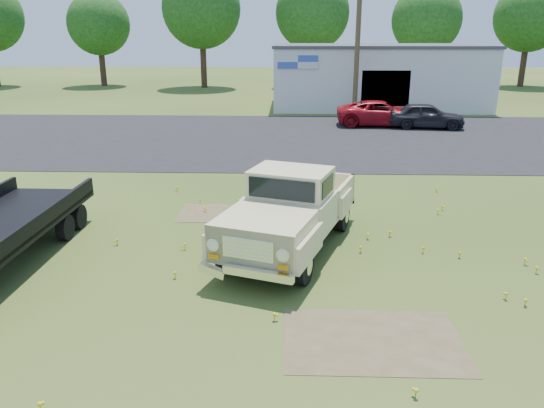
# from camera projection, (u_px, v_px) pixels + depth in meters

# --- Properties ---
(ground) EXTENTS (140.00, 140.00, 0.00)m
(ground) POSITION_uv_depth(u_px,v_px,m) (286.00, 265.00, 11.86)
(ground) COLOR #2C4716
(ground) RESTS_ON ground
(asphalt_lot) EXTENTS (90.00, 14.00, 0.02)m
(asphalt_lot) POSITION_uv_depth(u_px,v_px,m) (289.00, 138.00, 26.11)
(asphalt_lot) COLOR black
(asphalt_lot) RESTS_ON ground
(dirt_patch_a) EXTENTS (3.00, 2.00, 0.01)m
(dirt_patch_a) POSITION_uv_depth(u_px,v_px,m) (373.00, 341.00, 8.96)
(dirt_patch_a) COLOR brown
(dirt_patch_a) RESTS_ON ground
(dirt_patch_b) EXTENTS (2.20, 1.60, 0.01)m
(dirt_patch_b) POSITION_uv_depth(u_px,v_px,m) (218.00, 213.00, 15.25)
(dirt_patch_b) COLOR brown
(dirt_patch_b) RESTS_ON ground
(commercial_building) EXTENTS (14.20, 8.20, 4.15)m
(commercial_building) POSITION_uv_depth(u_px,v_px,m) (376.00, 75.00, 36.66)
(commercial_building) COLOR silver
(commercial_building) RESTS_ON ground
(utility_pole_mid) EXTENTS (1.60, 0.30, 9.00)m
(utility_pole_mid) POSITION_uv_depth(u_px,v_px,m) (358.00, 38.00, 31.21)
(utility_pole_mid) COLOR #473721
(utility_pole_mid) RESTS_ON ground
(treeline_b) EXTENTS (5.76, 5.76, 8.57)m
(treeline_b) POSITION_uv_depth(u_px,v_px,m) (99.00, 24.00, 49.64)
(treeline_b) COLOR #3D271B
(treeline_b) RESTS_ON ground
(treeline_c) EXTENTS (7.04, 7.04, 10.47)m
(treeline_c) POSITION_uv_depth(u_px,v_px,m) (201.00, 9.00, 47.50)
(treeline_c) COLOR #3D271B
(treeline_c) RESTS_ON ground
(treeline_d) EXTENTS (6.72, 6.72, 10.00)m
(treeline_d) POSITION_uv_depth(u_px,v_px,m) (312.00, 13.00, 48.23)
(treeline_d) COLOR #3D271B
(treeline_d) RESTS_ON ground
(treeline_e) EXTENTS (6.08, 6.08, 9.04)m
(treeline_e) POSITION_uv_depth(u_px,v_px,m) (426.00, 20.00, 46.67)
(treeline_e) COLOR #3D271B
(treeline_e) RESTS_ON ground
(treeline_f) EXTENTS (6.40, 6.40, 9.52)m
(treeline_f) POSITION_uv_depth(u_px,v_px,m) (530.00, 17.00, 48.63)
(treeline_f) COLOR #3D271B
(treeline_f) RESTS_ON ground
(vintage_pickup_truck) EXTENTS (3.77, 5.86, 1.98)m
(vintage_pickup_truck) POSITION_uv_depth(u_px,v_px,m) (291.00, 210.00, 12.46)
(vintage_pickup_truck) COLOR #CDB889
(vintage_pickup_truck) RESTS_ON ground
(red_pickup) EXTENTS (4.96, 2.47, 1.35)m
(red_pickup) POSITION_uv_depth(u_px,v_px,m) (381.00, 114.00, 29.22)
(red_pickup) COLOR maroon
(red_pickup) RESTS_ON ground
(dark_sedan) EXTENTS (4.13, 2.05, 1.35)m
(dark_sedan) POSITION_uv_depth(u_px,v_px,m) (426.00, 116.00, 28.45)
(dark_sedan) COLOR black
(dark_sedan) RESTS_ON ground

